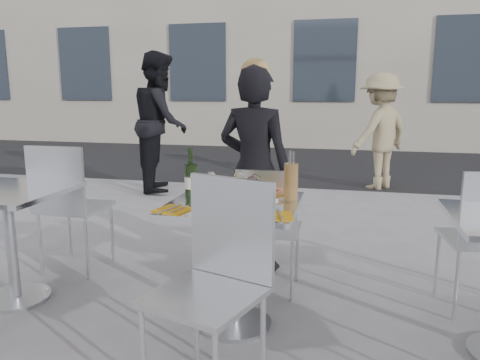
% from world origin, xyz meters
% --- Properties ---
extents(ground, '(80.00, 80.00, 0.00)m').
position_xyz_m(ground, '(0.00, 0.00, 0.00)').
color(ground, gray).
extents(street_asphalt, '(24.00, 5.00, 0.00)m').
position_xyz_m(street_asphalt, '(0.00, 6.50, 0.00)').
color(street_asphalt, black).
rests_on(street_asphalt, ground).
extents(main_table, '(0.72, 0.72, 0.75)m').
position_xyz_m(main_table, '(0.00, 0.00, 0.54)').
color(main_table, '#B7BABF').
rests_on(main_table, ground).
extents(side_table_left, '(0.72, 0.72, 0.75)m').
position_xyz_m(side_table_left, '(-1.50, 0.00, 0.54)').
color(side_table_left, '#B7BABF').
rests_on(side_table_left, ground).
extents(chair_far, '(0.40, 0.41, 0.88)m').
position_xyz_m(chair_far, '(0.12, 0.47, 0.52)').
color(chair_far, silver).
rests_on(chair_far, ground).
extents(chair_near, '(0.57, 0.58, 0.98)m').
position_xyz_m(chair_near, '(0.06, -0.58, 0.58)').
color(chair_near, silver).
rests_on(chair_near, ground).
extents(side_chair_lfar, '(0.45, 0.46, 0.99)m').
position_xyz_m(side_chair_lfar, '(-1.40, 0.49, 0.58)').
color(side_chair_lfar, silver).
rests_on(side_chair_lfar, ground).
extents(woman_diner, '(0.62, 0.46, 1.55)m').
position_xyz_m(woman_diner, '(-0.08, 0.95, 0.78)').
color(woman_diner, black).
rests_on(woman_diner, ground).
extents(pedestrian_a, '(0.97, 1.09, 1.87)m').
position_xyz_m(pedestrian_a, '(-1.90, 3.49, 0.94)').
color(pedestrian_a, black).
rests_on(pedestrian_a, ground).
extents(pedestrian_b, '(1.13, 1.17, 1.60)m').
position_xyz_m(pedestrian_b, '(1.03, 4.26, 0.80)').
color(pedestrian_b, tan).
rests_on(pedestrian_b, ground).
extents(pizza_near, '(0.33, 0.33, 0.02)m').
position_xyz_m(pizza_near, '(0.05, -0.15, 0.76)').
color(pizza_near, '#E5B059').
rests_on(pizza_near, main_table).
extents(pizza_far, '(0.34, 0.34, 0.03)m').
position_xyz_m(pizza_far, '(0.13, 0.22, 0.77)').
color(pizza_far, white).
rests_on(pizza_far, main_table).
extents(salad_plate, '(0.22, 0.22, 0.09)m').
position_xyz_m(salad_plate, '(0.05, 0.09, 0.79)').
color(salad_plate, white).
rests_on(salad_plate, main_table).
extents(wine_bottle, '(0.07, 0.07, 0.29)m').
position_xyz_m(wine_bottle, '(-0.28, 0.06, 0.86)').
color(wine_bottle, '#2E4D1C').
rests_on(wine_bottle, main_table).
extents(carafe, '(0.08, 0.08, 0.29)m').
position_xyz_m(carafe, '(0.31, 0.09, 0.87)').
color(carafe, tan).
rests_on(carafe, main_table).
extents(sugar_shaker, '(0.06, 0.06, 0.11)m').
position_xyz_m(sugar_shaker, '(0.19, 0.06, 0.80)').
color(sugar_shaker, white).
rests_on(sugar_shaker, main_table).
extents(wineglass_white_a, '(0.07, 0.07, 0.16)m').
position_xyz_m(wineglass_white_a, '(-0.16, 0.08, 0.86)').
color(wineglass_white_a, white).
rests_on(wineglass_white_a, main_table).
extents(wineglass_white_b, '(0.07, 0.07, 0.16)m').
position_xyz_m(wineglass_white_b, '(-0.01, 0.15, 0.86)').
color(wineglass_white_b, white).
rests_on(wineglass_white_b, main_table).
extents(wineglass_red_a, '(0.07, 0.07, 0.16)m').
position_xyz_m(wineglass_red_a, '(0.10, -0.02, 0.86)').
color(wineglass_red_a, white).
rests_on(wineglass_red_a, main_table).
extents(wineglass_red_b, '(0.07, 0.07, 0.16)m').
position_xyz_m(wineglass_red_b, '(0.11, 0.06, 0.86)').
color(wineglass_red_b, white).
rests_on(wineglass_red_b, main_table).
extents(napkin_left, '(0.22, 0.22, 0.01)m').
position_xyz_m(napkin_left, '(-0.27, -0.24, 0.75)').
color(napkin_left, gold).
rests_on(napkin_left, main_table).
extents(napkin_right, '(0.22, 0.22, 0.01)m').
position_xyz_m(napkin_right, '(0.27, -0.24, 0.75)').
color(napkin_right, gold).
rests_on(napkin_right, main_table).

